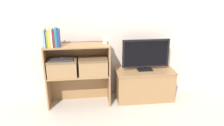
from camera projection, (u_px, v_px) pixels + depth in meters
The scene contains 17 objects.
ground_plane at pixel (113, 106), 3.18m from camera, with size 16.00×16.00×0.00m, color #BCB2A3.
wall_back at pixel (110, 19), 3.20m from camera, with size 10.00×0.05×2.40m.
tv_stand at pixel (144, 84), 3.36m from camera, with size 0.87×0.44×0.47m.
tv at pixel (146, 54), 3.19m from camera, with size 0.69×0.14×0.47m.
bookshelf_lower_tier at pixel (79, 83), 3.23m from camera, with size 0.89×0.32×0.47m.
bookshelf_upper_tier at pixel (77, 54), 3.08m from camera, with size 0.89×0.32×0.43m.
book_skyblue at pixel (45, 38), 2.83m from camera, with size 0.02×0.16×0.24m.
book_olive at pixel (47, 39), 2.84m from camera, with size 0.02×0.13×0.20m.
book_mustard at pixel (50, 38), 2.84m from camera, with size 0.03×0.15×0.23m.
book_ivory at pixel (52, 37), 2.84m from camera, with size 0.02×0.16×0.25m.
book_maroon at pixel (54, 38), 2.85m from camera, with size 0.02×0.13×0.22m.
book_teal at pixel (56, 37), 2.85m from camera, with size 0.03×0.13×0.25m.
book_navy at pixel (59, 38), 2.86m from camera, with size 0.03×0.13×0.23m.
baby_monitor at pixel (105, 40), 3.00m from camera, with size 0.05×0.04×0.13m.
storage_basket_left at pixel (62, 67), 3.04m from camera, with size 0.40×0.29×0.23m.
storage_basket_right at pixel (93, 65), 3.09m from camera, with size 0.40×0.29×0.23m.
laptop at pixel (62, 59), 3.00m from camera, with size 0.32×0.22×0.02m.
Camera 1 is at (-0.36, -2.76, 1.67)m, focal length 35.00 mm.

